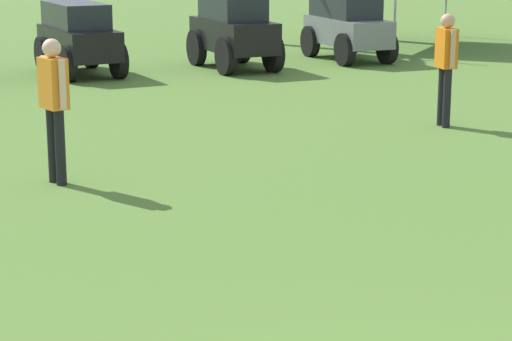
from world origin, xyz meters
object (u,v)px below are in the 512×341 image
object	(u,v)px
teammate_midfield	(446,59)
parked_car_slot_f	(347,25)
teammate_near_sideline	(54,97)
parked_car_slot_e	(233,31)
parked_car_slot_d	(78,36)

from	to	relation	value
teammate_midfield	parked_car_slot_f	size ratio (longest dim) A/B	0.65
teammate_near_sideline	parked_car_slot_f	world-z (taller)	teammate_near_sideline
teammate_near_sideline	parked_car_slot_f	bearing A→B (deg)	47.05
teammate_near_sideline	parked_car_slot_f	size ratio (longest dim) A/B	0.65
parked_car_slot_e	parked_car_slot_f	distance (m)	2.72
parked_car_slot_d	parked_car_slot_e	xyz separation A→B (m)	(3.00, -0.36, 0.02)
teammate_near_sideline	teammate_midfield	bearing A→B (deg)	12.13
teammate_near_sideline	parked_car_slot_f	distance (m)	11.32
teammate_near_sideline	parked_car_slot_e	bearing A→B (deg)	57.55
teammate_near_sideline	parked_car_slot_e	xyz separation A→B (m)	(5.02, 7.90, -0.20)
teammate_near_sideline	parked_car_slot_d	world-z (taller)	teammate_near_sideline
teammate_midfield	parked_car_slot_e	distance (m)	6.72
teammate_near_sideline	teammate_midfield	size ratio (longest dim) A/B	1.00
parked_car_slot_d	parked_car_slot_e	world-z (taller)	parked_car_slot_e
parked_car_slot_d	parked_car_slot_f	size ratio (longest dim) A/B	1.03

